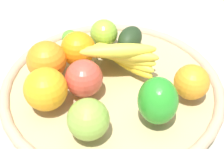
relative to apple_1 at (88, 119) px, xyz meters
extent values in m
plane|color=#B5B39A|center=(0.14, 0.05, -0.08)|extent=(2.40, 2.40, 0.00)
cylinder|color=tan|center=(0.14, 0.05, -0.06)|extent=(0.46, 0.46, 0.03)
torus|color=tan|center=(0.14, 0.05, -0.05)|extent=(0.47, 0.47, 0.02)
sphere|color=#82AA3E|center=(0.00, 0.00, 0.00)|extent=(0.10, 0.10, 0.08)
sphere|color=orange|center=(0.14, 0.15, 0.00)|extent=(0.08, 0.08, 0.08)
ellipsoid|color=#20331A|center=(0.26, 0.09, -0.01)|extent=(0.09, 0.07, 0.05)
ellipsoid|color=#279025|center=(0.10, -0.08, 0.01)|extent=(0.11, 0.11, 0.09)
sphere|color=#84AF31|center=(0.23, 0.15, 0.00)|extent=(0.09, 0.09, 0.07)
sphere|color=orange|center=(0.01, 0.11, 0.00)|extent=(0.12, 0.12, 0.08)
ellipsoid|color=yellow|center=(0.20, 0.06, -0.02)|extent=(0.05, 0.16, 0.03)
ellipsoid|color=yellow|center=(0.19, 0.06, -0.01)|extent=(0.03, 0.16, 0.03)
ellipsoid|color=yellow|center=(0.18, 0.06, 0.00)|extent=(0.07, 0.16, 0.03)
ellipsoid|color=yellow|center=(0.17, 0.06, 0.02)|extent=(0.09, 0.15, 0.03)
ellipsoid|color=yellow|center=(0.16, 0.05, 0.03)|extent=(0.13, 0.14, 0.03)
sphere|color=#589A2E|center=(0.18, 0.21, -0.02)|extent=(0.06, 0.06, 0.04)
sphere|color=orange|center=(0.20, -0.10, 0.00)|extent=(0.10, 0.10, 0.07)
sphere|color=#C54536|center=(0.08, 0.08, 0.00)|extent=(0.09, 0.09, 0.08)
sphere|color=orange|center=(0.07, 0.17, 0.00)|extent=(0.08, 0.08, 0.08)
camera|label=1|loc=(-0.29, -0.27, 0.44)|focal=53.69mm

